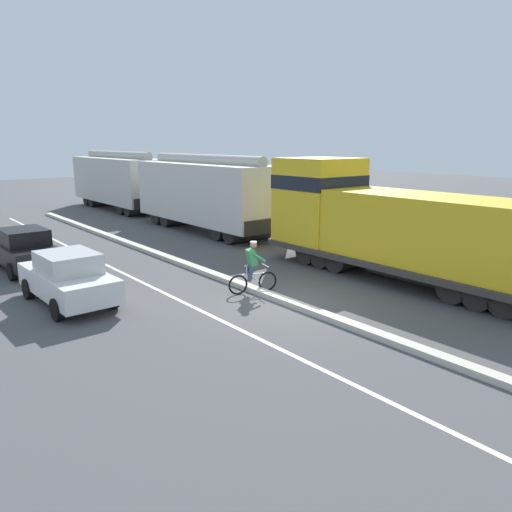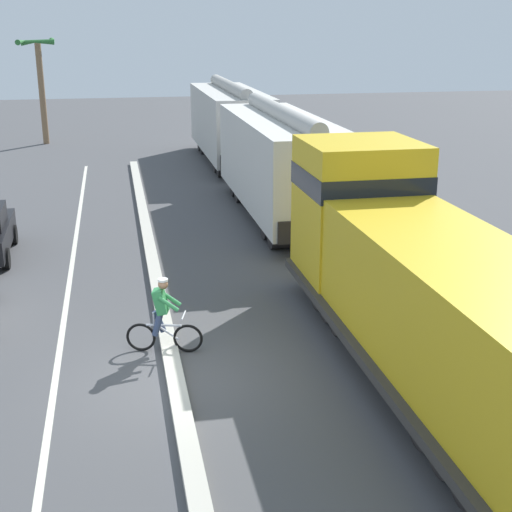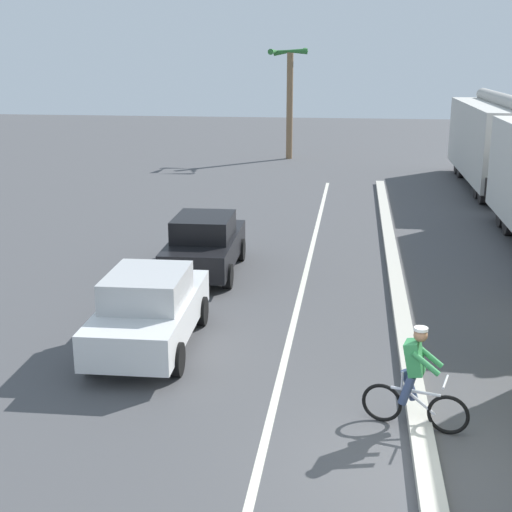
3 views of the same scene
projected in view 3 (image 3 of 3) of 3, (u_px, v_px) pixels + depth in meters
The scene contains 8 objects.
ground_plane at pixel (427, 477), 10.08m from camera, with size 120.00×120.00×0.00m, color #4C4C4F.
median_curb at pixel (403, 321), 15.78m from camera, with size 0.36×36.00×0.16m, color beige.
lane_stripe at pixel (295, 319), 16.12m from camera, with size 0.14×36.00×0.01m, color silver.
hopper_car_middle at pixel (498, 142), 31.46m from camera, with size 2.90×10.60×4.18m.
parked_car_white at pixel (150, 309), 14.36m from camera, with size 1.94×4.26×1.62m.
parked_car_black at pixel (205, 244), 19.32m from camera, with size 1.94×4.25×1.62m.
cyclist at pixel (415, 380), 11.21m from camera, with size 1.67×0.59×1.71m.
palm_tree_near at pixel (290, 80), 39.99m from camera, with size 2.37×2.35×6.23m.
Camera 3 is at (-1.18, -9.10, 5.75)m, focal length 50.00 mm.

